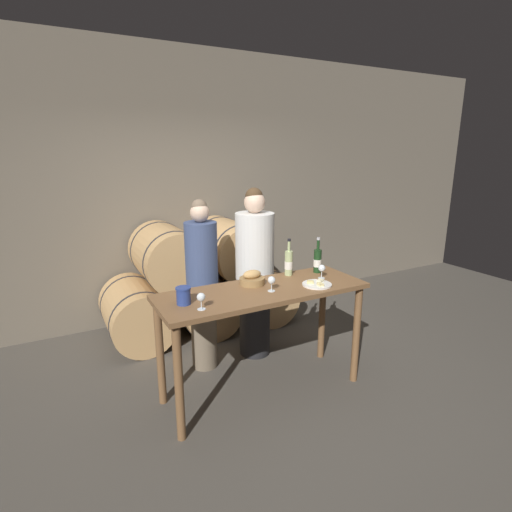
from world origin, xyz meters
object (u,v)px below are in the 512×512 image
wine_glass_far_left (201,298)px  cheese_plate (317,284)px  person_right (255,274)px  bread_basket (252,279)px  tasting_table (263,305)px  person_left (202,285)px  wine_bottle_white (289,263)px  wine_glass_center (322,269)px  wine_glass_left (272,281)px  blue_crock (183,295)px  wine_bottle_red (318,261)px

wine_glass_far_left → cheese_plate: bearing=2.1°
person_right → bread_basket: person_right is taller
bread_basket → wine_glass_far_left: size_ratio=1.72×
tasting_table → person_right: person_right is taller
person_left → bread_basket: (0.26, -0.49, 0.16)m
wine_bottle_white → tasting_table: bearing=-150.4°
wine_glass_far_left → wine_glass_center: size_ratio=1.00×
bread_basket → cheese_plate: bearing=-30.8°
wine_glass_left → person_left: bearing=114.3°
bread_basket → cheese_plate: size_ratio=0.86×
blue_crock → wine_glass_center: 1.27m
wine_bottle_white → wine_glass_far_left: bearing=-158.3°
wine_bottle_red → blue_crock: 1.36m
wine_glass_center → person_left: bearing=144.1°
person_left → cheese_plate: 1.07m
wine_bottle_red → wine_glass_left: wine_bottle_red is taller
person_right → wine_bottle_red: person_right is taller
wine_bottle_white → wine_glass_center: (0.21, -0.22, -0.03)m
cheese_plate → wine_glass_far_left: bearing=-177.9°
person_right → wine_bottle_white: bearing=-73.4°
wine_glass_left → cheese_plate: bearing=-7.7°
person_right → wine_glass_center: 0.74m
tasting_table → wine_glass_center: 0.63m
person_right → wine_glass_far_left: bearing=-136.7°
wine_glass_left → wine_glass_center: bearing=7.9°
wine_glass_far_left → wine_glass_center: (1.19, 0.17, 0.00)m
cheese_plate → wine_bottle_white: bearing=99.3°
wine_bottle_red → wine_bottle_white: 0.29m
person_left → person_right: bearing=0.0°
person_right → wine_bottle_white: 0.48m
cheese_plate → wine_glass_far_left: size_ratio=1.99×
tasting_table → wine_bottle_white: size_ratio=5.18×
tasting_table → wine_glass_left: (0.03, -0.08, 0.23)m
tasting_table → wine_glass_far_left: size_ratio=14.06×
tasting_table → cheese_plate: cheese_plate is taller
person_right → wine_glass_center: bearing=-62.7°
tasting_table → wine_glass_far_left: (-0.60, -0.17, 0.23)m
person_right → bread_basket: 0.59m
person_left → person_right: (0.55, 0.00, 0.02)m
person_left → wine_glass_left: size_ratio=13.07×
bread_basket → wine_glass_center: (0.62, -0.15, 0.04)m
blue_crock → wine_glass_left: size_ratio=1.05×
person_right → wine_glass_left: 0.77m
cheese_plate → bread_basket: bearing=149.2°
wine_bottle_white → blue_crock: 1.09m
tasting_table → wine_bottle_red: size_ratio=5.31×
person_left → wine_bottle_white: person_left is taller
person_right → wine_glass_left: bearing=-107.7°
person_right → wine_bottle_red: 0.65m
tasting_table → wine_glass_far_left: wine_glass_far_left is taller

